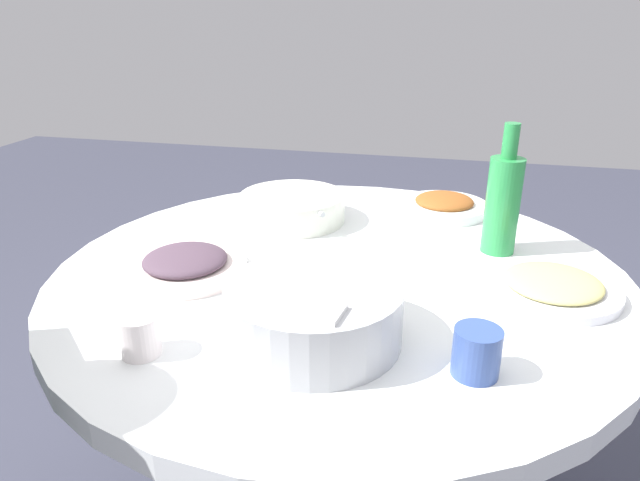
# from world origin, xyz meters

# --- Properties ---
(round_dining_table) EXTENTS (1.14, 1.14, 0.75)m
(round_dining_table) POSITION_xyz_m (0.00, 0.00, 0.65)
(round_dining_table) COLOR #99999E
(round_dining_table) RESTS_ON ground
(rice_bowl) EXTENTS (0.28, 0.28, 0.10)m
(rice_bowl) POSITION_xyz_m (-0.01, 0.27, 0.80)
(rice_bowl) COLOR #B2B5BA
(rice_bowl) RESTS_ON round_dining_table
(soup_bowl) EXTENTS (0.25, 0.25, 0.07)m
(soup_bowl) POSITION_xyz_m (0.17, -0.24, 0.79)
(soup_bowl) COLOR white
(soup_bowl) RESTS_ON round_dining_table
(dish_eggplant) EXTENTS (0.24, 0.24, 0.05)m
(dish_eggplant) POSITION_xyz_m (0.29, 0.09, 0.77)
(dish_eggplant) COLOR silver
(dish_eggplant) RESTS_ON round_dining_table
(dish_noodles) EXTENTS (0.24, 0.24, 0.04)m
(dish_noodles) POSITION_xyz_m (-0.40, 0.02, 0.77)
(dish_noodles) COLOR silver
(dish_noodles) RESTS_ON round_dining_table
(dish_stirfry) EXTENTS (0.22, 0.22, 0.05)m
(dish_stirfry) POSITION_xyz_m (-0.19, -0.39, 0.77)
(dish_stirfry) COLOR white
(dish_stirfry) RESTS_ON round_dining_table
(green_bottle) EXTENTS (0.07, 0.07, 0.28)m
(green_bottle) POSITION_xyz_m (-0.31, -0.16, 0.87)
(green_bottle) COLOR #2B8F47
(green_bottle) RESTS_ON round_dining_table
(tea_cup_near) EXTENTS (0.06, 0.06, 0.06)m
(tea_cup_near) POSITION_xyz_m (0.23, 0.37, 0.79)
(tea_cup_near) COLOR white
(tea_cup_near) RESTS_ON round_dining_table
(tea_cup_far) EXTENTS (0.07, 0.07, 0.07)m
(tea_cup_far) POSITION_xyz_m (-0.26, 0.31, 0.79)
(tea_cup_far) COLOR #354D91
(tea_cup_far) RESTS_ON round_dining_table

